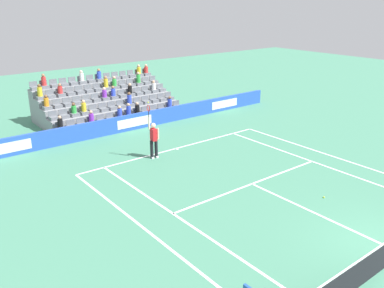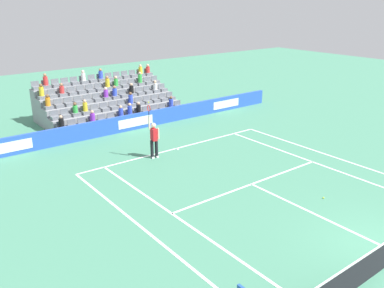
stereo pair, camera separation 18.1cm
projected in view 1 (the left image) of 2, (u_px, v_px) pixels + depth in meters
name	position (u px, v px, depth m)	size (l,w,h in m)	color
line_baseline	(176.00, 148.00, 21.40)	(10.97, 0.10, 0.01)	white
line_service	(252.00, 184.00, 17.33)	(8.23, 0.10, 0.01)	white
line_centre_service	(315.00, 213.00, 14.96)	(0.10, 6.40, 0.01)	white
line_singles_sideline_left	(180.00, 219.00, 14.60)	(0.10, 11.89, 0.01)	white
line_singles_sideline_right	(320.00, 164.00, 19.39)	(0.10, 11.89, 0.01)	white
line_doubles_sideline_left	(148.00, 231.00, 13.81)	(0.10, 11.89, 0.01)	white
line_doubles_sideline_right	(337.00, 158.00, 20.18)	(0.10, 11.89, 0.01)	white
line_centre_mark	(177.00, 149.00, 21.33)	(0.10, 0.20, 0.01)	white
sponsor_barrier	(134.00, 122.00, 24.38)	(21.64, 0.22, 0.95)	blue
tennis_player	(154.00, 139.00, 19.85)	(0.52, 0.38, 2.85)	black
stadium_stand	(106.00, 104.00, 26.90)	(8.68, 4.75, 3.03)	gray
loose_tennis_ball	(324.00, 197.00, 16.10)	(0.07, 0.07, 0.07)	#D1E533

